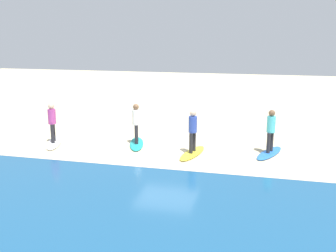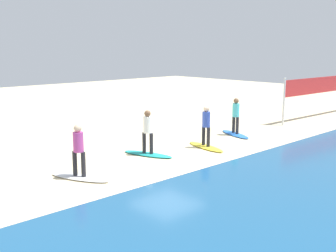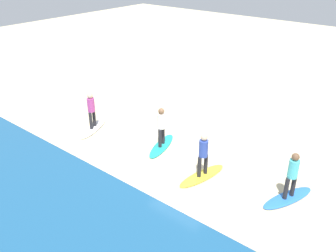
{
  "view_description": "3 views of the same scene",
  "coord_description": "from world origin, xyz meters",
  "px_view_note": "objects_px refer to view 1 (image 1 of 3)",
  "views": [
    {
      "loc": [
        -3.73,
        15.02,
        4.53
      ],
      "look_at": [
        -0.16,
        0.43,
        0.93
      ],
      "focal_mm": 41.43,
      "sensor_mm": 36.0,
      "label": 1
    },
    {
      "loc": [
        11.35,
        12.0,
        4.08
      ],
      "look_at": [
        0.9,
        1.0,
        1.2
      ],
      "focal_mm": 44.98,
      "sensor_mm": 36.0,
      "label": 2
    },
    {
      "loc": [
        -6.84,
        9.83,
        7.33
      ],
      "look_at": [
        0.98,
        0.13,
        1.0
      ],
      "focal_mm": 37.62,
      "sensor_mm": 36.0,
      "label": 3
    }
  ],
  "objects_px": {
    "surfboard_teal": "(137,144)",
    "surfboard_yellow": "(192,153)",
    "surfer_teal": "(136,121)",
    "surfer_white": "(52,120)",
    "surfboard_white": "(54,143)",
    "surfboard_blue": "(269,153)",
    "surfer_blue": "(271,128)",
    "surfer_yellow": "(193,128)"
  },
  "relations": [
    {
      "from": "surfer_teal",
      "to": "surfboard_yellow",
      "type": "bearing_deg",
      "value": 163.72
    },
    {
      "from": "surfboard_yellow",
      "to": "surfer_white",
      "type": "distance_m",
      "value": 6.0
    },
    {
      "from": "surfboard_blue",
      "to": "surfer_blue",
      "type": "bearing_deg",
      "value": -159.05
    },
    {
      "from": "surfboard_blue",
      "to": "surfer_white",
      "type": "distance_m",
      "value": 8.88
    },
    {
      "from": "surfboard_yellow",
      "to": "surfboard_white",
      "type": "xyz_separation_m",
      "value": [
        5.92,
        -0.02,
        0.0
      ]
    },
    {
      "from": "surfer_teal",
      "to": "surfer_blue",
      "type": "bearing_deg",
      "value": 179.87
    },
    {
      "from": "surfboard_teal",
      "to": "surfboard_yellow",
      "type": "bearing_deg",
      "value": 56.89
    },
    {
      "from": "surfboard_white",
      "to": "surfer_yellow",
      "type": "bearing_deg",
      "value": 67.62
    },
    {
      "from": "surfer_teal",
      "to": "surfboard_teal",
      "type": "bearing_deg",
      "value": -20.56
    },
    {
      "from": "surfer_yellow",
      "to": "surfboard_teal",
      "type": "xyz_separation_m",
      "value": [
        2.49,
        -0.73,
        -0.99
      ]
    },
    {
      "from": "surfer_teal",
      "to": "surfer_white",
      "type": "bearing_deg",
      "value": 11.64
    },
    {
      "from": "surfer_blue",
      "to": "surfer_white",
      "type": "height_order",
      "value": "same"
    },
    {
      "from": "surfboard_white",
      "to": "surfer_teal",
      "type": "bearing_deg",
      "value": 79.46
    },
    {
      "from": "surfboard_teal",
      "to": "surfer_teal",
      "type": "bearing_deg",
      "value": 52.61
    },
    {
      "from": "surfboard_teal",
      "to": "surfboard_white",
      "type": "relative_size",
      "value": 1.0
    },
    {
      "from": "surfer_yellow",
      "to": "surfer_teal",
      "type": "bearing_deg",
      "value": -16.28
    },
    {
      "from": "surfer_white",
      "to": "surfboard_blue",
      "type": "bearing_deg",
      "value": -175.49
    },
    {
      "from": "surfer_white",
      "to": "surfer_teal",
      "type": "bearing_deg",
      "value": -168.36
    },
    {
      "from": "surfboard_yellow",
      "to": "surfboard_white",
      "type": "bearing_deg",
      "value": -79.14
    },
    {
      "from": "surfboard_blue",
      "to": "surfer_teal",
      "type": "xyz_separation_m",
      "value": [
        5.37,
        -0.01,
        0.99
      ]
    },
    {
      "from": "surfboard_blue",
      "to": "surfer_white",
      "type": "relative_size",
      "value": 1.28
    },
    {
      "from": "surfboard_blue",
      "to": "surfboard_teal",
      "type": "relative_size",
      "value": 1.0
    },
    {
      "from": "surfboard_blue",
      "to": "surfer_blue",
      "type": "relative_size",
      "value": 1.28
    },
    {
      "from": "surfboard_blue",
      "to": "surfboard_teal",
      "type": "distance_m",
      "value": 5.37
    },
    {
      "from": "surfer_yellow",
      "to": "surfer_white",
      "type": "relative_size",
      "value": 1.0
    },
    {
      "from": "surfer_blue",
      "to": "surfboard_teal",
      "type": "distance_m",
      "value": 5.46
    },
    {
      "from": "surfer_blue",
      "to": "surfer_teal",
      "type": "height_order",
      "value": "same"
    },
    {
      "from": "surfboard_blue",
      "to": "surfer_white",
      "type": "xyz_separation_m",
      "value": [
        8.8,
        0.69,
        0.99
      ]
    },
    {
      "from": "surfer_blue",
      "to": "surfer_yellow",
      "type": "relative_size",
      "value": 1.0
    },
    {
      "from": "surfer_teal",
      "to": "surfboard_white",
      "type": "distance_m",
      "value": 3.64
    },
    {
      "from": "surfboard_blue",
      "to": "surfboard_teal",
      "type": "bearing_deg",
      "value": -69.19
    },
    {
      "from": "surfboard_blue",
      "to": "surfer_yellow",
      "type": "relative_size",
      "value": 1.28
    },
    {
      "from": "surfer_white",
      "to": "surfer_blue",
      "type": "bearing_deg",
      "value": -175.49
    },
    {
      "from": "surfboard_blue",
      "to": "surfer_teal",
      "type": "relative_size",
      "value": 1.28
    },
    {
      "from": "surfboard_blue",
      "to": "surfer_teal",
      "type": "height_order",
      "value": "surfer_teal"
    },
    {
      "from": "surfboard_blue",
      "to": "surfer_blue",
      "type": "xyz_separation_m",
      "value": [
        0.0,
        -0.0,
        0.99
      ]
    },
    {
      "from": "surfer_blue",
      "to": "surfboard_yellow",
      "type": "height_order",
      "value": "surfer_blue"
    },
    {
      "from": "surfer_teal",
      "to": "surfer_white",
      "type": "relative_size",
      "value": 1.0
    },
    {
      "from": "surfer_white",
      "to": "surfboard_yellow",
      "type": "bearing_deg",
      "value": 179.79
    },
    {
      "from": "surfer_blue",
      "to": "surfboard_yellow",
      "type": "xyz_separation_m",
      "value": [
        2.88,
        0.72,
        -0.99
      ]
    },
    {
      "from": "surfboard_yellow",
      "to": "surfer_yellow",
      "type": "bearing_deg",
      "value": -168.93
    },
    {
      "from": "surfboard_white",
      "to": "surfboard_teal",
      "type": "bearing_deg",
      "value": 79.46
    }
  ]
}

